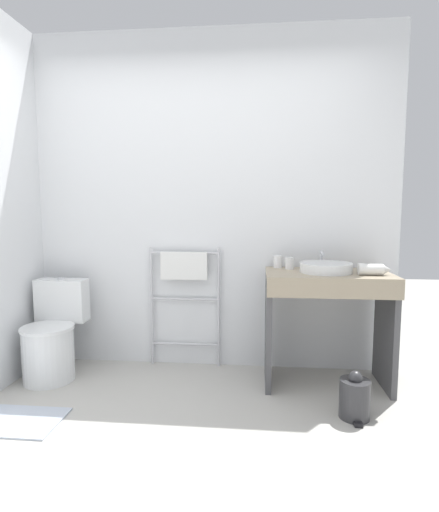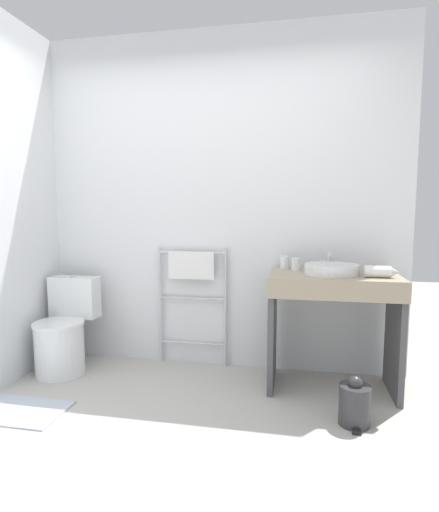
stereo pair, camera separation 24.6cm
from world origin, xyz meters
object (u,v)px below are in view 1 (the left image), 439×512
sink_basin (326,267)px  toilet (52,339)px  towel_radiator (184,280)px  hair_dryer (372,269)px  cup_near_edge (290,263)px  trash_bin (355,398)px  cup_near_wall (278,262)px

sink_basin → toilet: bearing=-178.1°
towel_radiator → toilet: bearing=-161.7°
toilet → hair_dryer: (2.33, -0.02, 0.57)m
cup_near_edge → hair_dryer: cup_near_edge is taller
trash_bin → hair_dryer: bearing=65.1°
cup_near_wall → toilet: bearing=-171.0°
toilet → towel_radiator: size_ratio=0.76×
trash_bin → toilet: bearing=169.3°
toilet → towel_radiator: towel_radiator is taller
sink_basin → trash_bin: 0.89m
towel_radiator → trash_bin: size_ratio=3.26×
cup_near_wall → sink_basin: bearing=-31.7°
cup_near_wall → towel_radiator: bearing=176.2°
towel_radiator → hair_dryer: (1.37, -0.34, 0.16)m
toilet → sink_basin: sink_basin is taller
toilet → sink_basin: 2.11m
sink_basin → cup_near_wall: 0.39m
hair_dryer → towel_radiator: bearing=166.0°
cup_near_wall → cup_near_edge: 0.10m
toilet → trash_bin: toilet is taller
cup_near_wall → hair_dryer: cup_near_wall is taller
toilet → trash_bin: size_ratio=2.48×
towel_radiator → cup_near_edge: towel_radiator is taller
cup_near_wall → cup_near_edge: size_ratio=1.08×
towel_radiator → cup_near_wall: size_ratio=10.11×
cup_near_edge → hair_dryer: size_ratio=0.40×
toilet → trash_bin: bearing=-10.7°
toilet → towel_radiator: (0.96, 0.32, 0.41)m
sink_basin → trash_bin: (0.12, -0.47, -0.74)m
cup_near_wall → hair_dryer: bearing=-24.9°
toilet → trash_bin: (2.15, -0.41, -0.17)m
cup_near_edge → towel_radiator: bearing=172.4°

